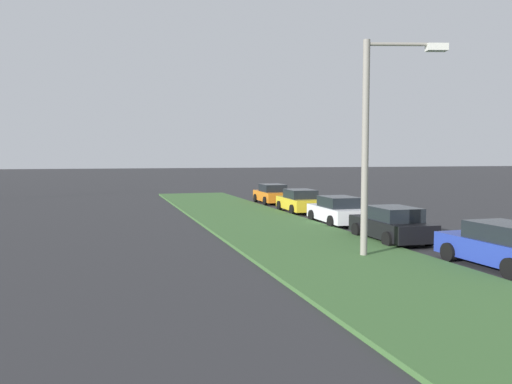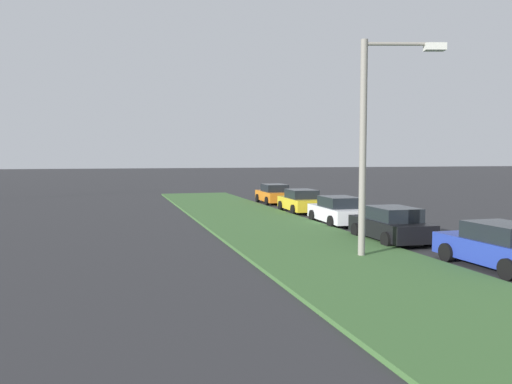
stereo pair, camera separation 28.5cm
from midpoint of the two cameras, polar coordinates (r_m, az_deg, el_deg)
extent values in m
cube|color=#3D6633|center=(19.37, 6.80, -6.41)|extent=(60.00, 6.00, 0.12)
cube|color=#23389E|center=(18.02, 25.21, -5.90)|extent=(4.33, 1.88, 0.70)
cube|color=black|center=(17.78, 25.71, -4.01)|extent=(2.23, 1.64, 0.55)
cylinder|color=black|center=(18.50, 20.27, -6.31)|extent=(0.64, 0.23, 0.64)
cylinder|color=black|center=(19.64, 24.44, -5.83)|extent=(0.64, 0.23, 0.64)
cylinder|color=black|center=(16.49, 26.07, -7.71)|extent=(0.64, 0.23, 0.64)
cube|color=black|center=(22.06, 14.45, -3.90)|extent=(4.34, 1.91, 0.70)
cube|color=black|center=(21.81, 14.74, -2.34)|extent=(2.24, 1.66, 0.55)
cylinder|color=black|center=(22.86, 10.80, -4.20)|extent=(0.65, 0.24, 0.64)
cylinder|color=black|center=(23.70, 14.73, -3.97)|extent=(0.65, 0.24, 0.64)
cylinder|color=black|center=(20.49, 14.10, -5.19)|extent=(0.65, 0.24, 0.64)
cylinder|color=black|center=(21.42, 18.33, -4.88)|extent=(0.65, 0.24, 0.64)
cube|color=silver|center=(27.09, 8.74, -2.37)|extent=(4.36, 1.95, 0.70)
cube|color=black|center=(26.85, 8.92, -1.09)|extent=(2.26, 1.68, 0.55)
cylinder|color=black|center=(28.03, 5.95, -2.65)|extent=(0.65, 0.24, 0.64)
cylinder|color=black|center=(28.71, 9.33, -2.53)|extent=(0.65, 0.24, 0.64)
cylinder|color=black|center=(25.54, 8.06, -3.32)|extent=(0.65, 0.24, 0.64)
cylinder|color=black|center=(26.27, 11.70, -3.15)|extent=(0.65, 0.24, 0.64)
cube|color=gold|center=(32.55, 4.59, -1.28)|extent=(4.36, 1.96, 0.70)
cube|color=black|center=(32.31, 4.71, -0.21)|extent=(2.26, 1.68, 0.55)
cylinder|color=black|center=(33.58, 2.38, -1.54)|extent=(0.65, 0.24, 0.64)
cylinder|color=black|center=(34.14, 5.28, -1.46)|extent=(0.65, 0.24, 0.64)
cylinder|color=black|center=(31.01, 3.82, -2.00)|extent=(0.65, 0.24, 0.64)
cylinder|color=black|center=(31.62, 6.92, -1.91)|extent=(0.65, 0.24, 0.64)
cube|color=orange|center=(38.60, 1.56, -0.44)|extent=(4.34, 1.90, 0.70)
cube|color=black|center=(38.37, 1.65, 0.46)|extent=(2.24, 1.65, 0.55)
cylinder|color=black|center=(39.68, -0.25, -0.69)|extent=(0.65, 0.24, 0.64)
cylinder|color=black|center=(40.17, 2.24, -0.63)|extent=(0.65, 0.24, 0.64)
cylinder|color=black|center=(37.08, 0.82, -1.01)|extent=(0.65, 0.24, 0.64)
cylinder|color=black|center=(37.61, 3.46, -0.95)|extent=(0.65, 0.24, 0.64)
cylinder|color=gray|center=(17.99, 11.62, 4.55)|extent=(0.24, 0.24, 7.50)
cylinder|color=gray|center=(18.69, 15.51, 15.59)|extent=(0.74, 2.35, 0.12)
cube|color=silver|center=(19.04, 19.08, 14.99)|extent=(0.53, 0.77, 0.24)
camera|label=1|loc=(0.14, -90.32, -0.02)|focal=35.88mm
camera|label=2|loc=(0.14, 89.68, 0.02)|focal=35.88mm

